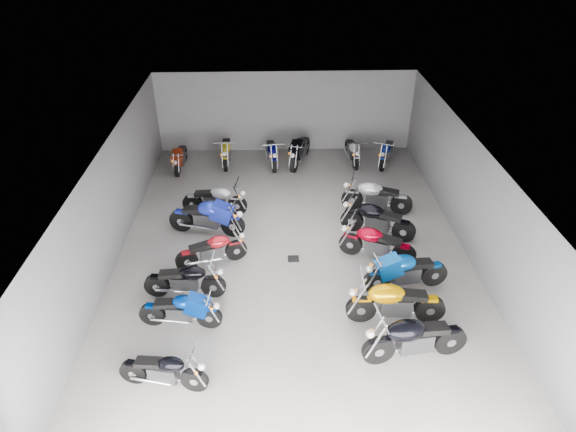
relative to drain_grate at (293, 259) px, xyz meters
name	(u,v)px	position (x,y,z in m)	size (l,w,h in m)	color
ground	(293,249)	(0.00, 0.50, -0.01)	(14.00, 14.00, 0.00)	#A29F99
wall_back	(285,112)	(0.00, 7.50, 1.59)	(10.00, 0.10, 3.20)	slate
wall_left	(110,205)	(-5.00, 0.50, 1.59)	(0.10, 14.00, 3.20)	slate
wall_right	(472,198)	(5.00, 0.50, 1.59)	(0.10, 14.00, 3.20)	slate
ceiling	(293,147)	(0.00, 0.50, 3.21)	(10.00, 14.00, 0.04)	black
drain_grate	(293,259)	(0.00, 0.00, 0.00)	(0.32, 0.32, 0.01)	black
motorcycle_left_a	(164,370)	(-2.85, -4.36, 0.45)	(1.90, 0.54, 0.84)	black
motorcycle_left_b	(181,310)	(-2.76, -2.57, 0.47)	(1.99, 0.45, 0.87)	black
motorcycle_left_c	(186,280)	(-2.80, -1.48, 0.50)	(2.09, 0.44, 0.92)	black
motorcycle_left_d	(212,250)	(-2.25, -0.16, 0.48)	(1.95, 0.78, 0.89)	black
motorcycle_left_e	(207,217)	(-2.53, 1.42, 0.56)	(2.33, 0.70, 1.04)	black
motorcycle_left_f	(215,199)	(-2.40, 2.59, 0.50)	(2.11, 0.50, 0.93)	black
motorcycle_right_a	(414,338)	(2.47, -3.76, 0.57)	(2.39, 0.58, 1.05)	black
motorcycle_right_b	(395,302)	(2.29, -2.58, 0.56)	(2.38, 0.48, 1.04)	black
motorcycle_right_c	(405,272)	(2.81, -1.39, 0.54)	(2.28, 0.57, 1.00)	black
motorcycle_right_d	(376,244)	(2.31, -0.08, 0.52)	(2.07, 0.99, 0.96)	black
motorcycle_right_e	(377,220)	(2.55, 1.13, 0.54)	(2.15, 1.09, 1.01)	black
motorcycle_right_f	(376,196)	(2.78, 2.53, 0.54)	(2.26, 0.72, 1.01)	black
motorcycle_back_a	(180,157)	(-4.00, 5.89, 0.46)	(0.40, 1.93, 0.85)	black
motorcycle_back_b	(226,151)	(-2.30, 6.33, 0.50)	(0.42, 2.10, 0.92)	black
motorcycle_back_c	(272,152)	(-0.55, 6.15, 0.49)	(0.46, 2.06, 0.91)	black
motorcycle_back_d	(300,150)	(0.51, 6.19, 0.55)	(0.90, 2.22, 1.01)	black
motorcycle_back_e	(352,151)	(2.53, 6.22, 0.47)	(0.42, 1.98, 0.87)	black
motorcycle_back_f	(386,152)	(3.82, 6.05, 0.48)	(0.89, 1.91, 0.89)	black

